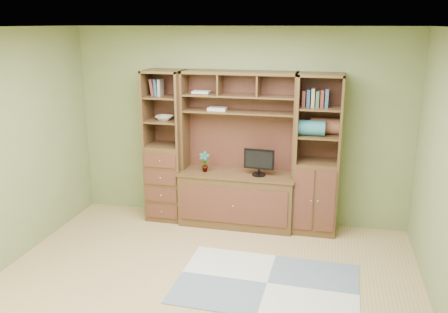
% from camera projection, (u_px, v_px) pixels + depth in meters
% --- Properties ---
extents(room, '(4.60, 4.10, 2.64)m').
position_uv_depth(room, '(198.00, 170.00, 4.46)').
color(room, tan).
rests_on(room, ground).
extents(center_hutch, '(1.54, 0.53, 2.05)m').
position_uv_depth(center_hutch, '(237.00, 151.00, 6.16)').
color(center_hutch, '#4B311A').
rests_on(center_hutch, ground).
extents(left_tower, '(0.50, 0.45, 2.05)m').
position_uv_depth(left_tower, '(165.00, 146.00, 6.41)').
color(left_tower, '#4B311A').
rests_on(left_tower, ground).
extents(right_tower, '(0.55, 0.45, 2.05)m').
position_uv_depth(right_tower, '(317.00, 155.00, 5.98)').
color(right_tower, '#4B311A').
rests_on(right_tower, ground).
extents(rug, '(1.91, 1.30, 0.01)m').
position_uv_depth(rug, '(267.00, 283.00, 4.96)').
color(rug, '#969B9B').
rests_on(rug, ground).
extents(monitor, '(0.41, 0.20, 0.48)m').
position_uv_depth(monitor, '(259.00, 157.00, 6.08)').
color(monitor, black).
rests_on(monitor, center_hutch).
extents(orchid, '(0.14, 0.10, 0.27)m').
position_uv_depth(orchid, '(204.00, 162.00, 6.26)').
color(orchid, '#B0603B').
rests_on(orchid, center_hutch).
extents(magazines, '(0.24, 0.17, 0.04)m').
position_uv_depth(magazines, '(217.00, 109.00, 6.16)').
color(magazines, beige).
rests_on(magazines, center_hutch).
extents(bowl, '(0.23, 0.23, 0.06)m').
position_uv_depth(bowl, '(164.00, 118.00, 6.30)').
color(bowl, silver).
rests_on(bowl, left_tower).
extents(blanket_teal, '(0.33, 0.19, 0.19)m').
position_uv_depth(blanket_teal, '(312.00, 128.00, 5.85)').
color(blanket_teal, '#286369').
rests_on(blanket_teal, right_tower).
extents(blanket_red, '(0.36, 0.20, 0.20)m').
position_uv_depth(blanket_red, '(325.00, 126.00, 5.94)').
color(blanket_red, brown).
rests_on(blanket_red, right_tower).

